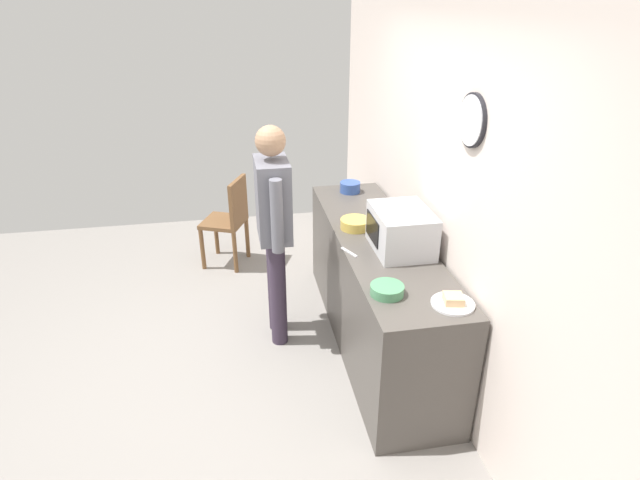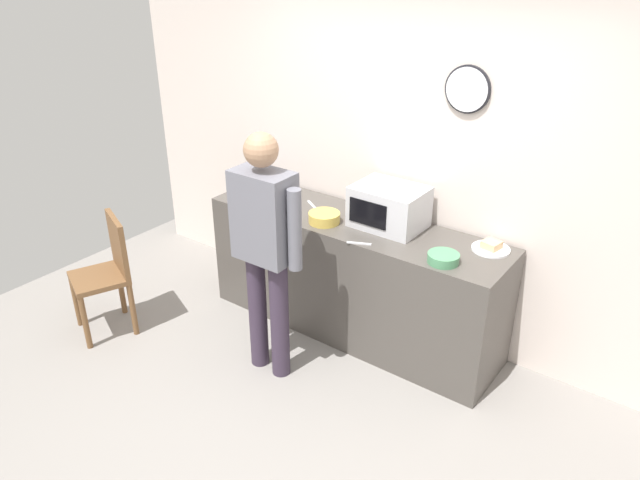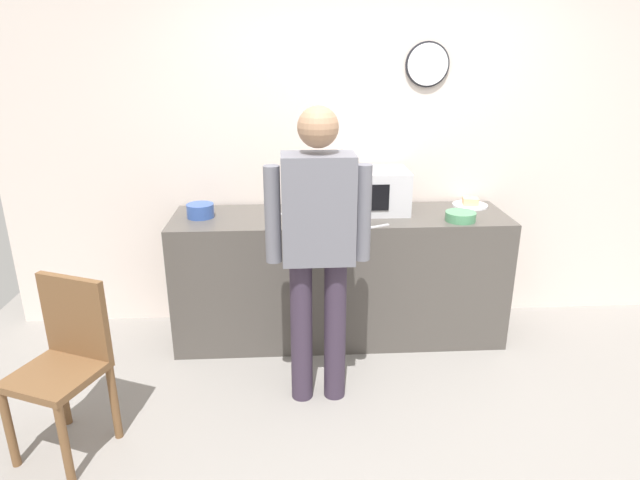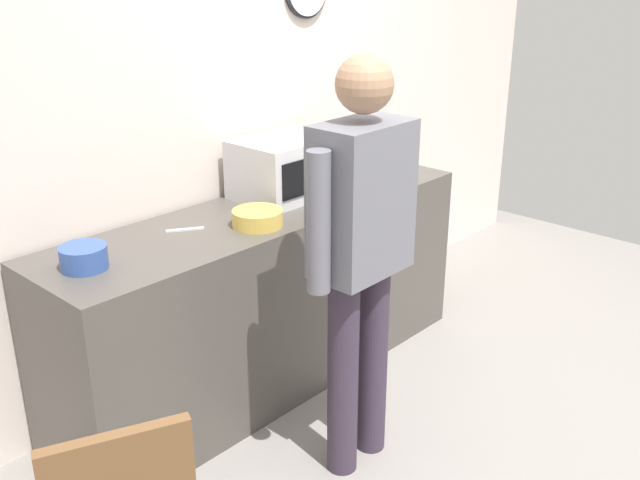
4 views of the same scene
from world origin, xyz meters
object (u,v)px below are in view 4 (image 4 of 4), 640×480
Objects in this scene: sandwich_plate at (366,161)px; cereal_bowl at (257,218)px; microwave at (285,167)px; person_standing at (361,241)px; spoon_utensil at (185,230)px; mixing_bowl at (394,177)px; salad_bowl at (84,257)px; fork_utensil at (338,211)px.

sandwich_plate is 1.10× the size of cereal_bowl.
person_standing is at bearing -116.59° from microwave.
cereal_bowl is (-1.16, -0.31, 0.02)m from sandwich_plate.
person_standing reaches higher than cereal_bowl.
microwave is at bearing 63.41° from person_standing.
spoon_utensil is (-0.26, 0.20, -0.03)m from cereal_bowl.
mixing_bowl is 0.12× the size of person_standing.
microwave is 2.68× the size of salad_bowl.
fork_utensil is 0.10× the size of person_standing.
cereal_bowl is (-0.41, -0.23, -0.11)m from microwave.
microwave is 2.94× the size of fork_utensil.
fork_utensil is at bearing -13.51° from salad_bowl.
fork_utensil is 0.74m from spoon_utensil.
salad_bowl reaches higher than sandwich_plate.
sandwich_plate is 1.24× the size of mixing_bowl.
fork_utensil and spoon_utensil have the same top height.
person_standing is (-0.43, -0.86, -0.05)m from microwave.
spoon_utensil is at bearing 143.20° from cereal_bowl.
person_standing is (-0.42, -0.49, 0.10)m from fork_utensil.
sandwich_plate is 1.37× the size of salad_bowl.
spoon_utensil is at bearing 169.13° from mixing_bowl.
fork_utensil is at bearing -149.47° from sandwich_plate.
sandwich_plate reaches higher than fork_utensil.
salad_bowl is at bearing 169.66° from cereal_bowl.
sandwich_plate is at bearing 62.56° from mixing_bowl.
microwave is 0.69m from spoon_utensil.
sandwich_plate is 1.96m from salad_bowl.
salad_bowl is 0.11× the size of person_standing.
fork_utensil is at bearing 49.33° from person_standing.
fork_utensil is at bearing -27.11° from spoon_utensil.
microwave is 0.48m from cereal_bowl.
person_standing is (0.77, -0.77, 0.05)m from salad_bowl.
spoon_utensil is 0.87m from person_standing.
sandwich_plate is at bearing 38.44° from person_standing.
microwave reaches higher than cereal_bowl.
cereal_bowl reaches higher than fork_utensil.
mixing_bowl is (0.98, -0.04, -0.01)m from cereal_bowl.
spoon_utensil is at bearing 5.66° from salad_bowl.
cereal_bowl reaches higher than spoon_utensil.
sandwich_plate is 1.20m from cereal_bowl.
microwave reaches higher than mixing_bowl.
salad_bowl is at bearing 134.95° from person_standing.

